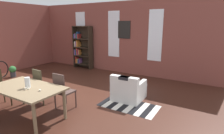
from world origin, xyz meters
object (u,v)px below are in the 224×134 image
Objects in this scene: dining_table at (26,91)px; dining_chair_far_right at (63,90)px; potted_plant_by_shelf at (13,71)px; armchair_white at (128,90)px; bookshelf_tall at (82,47)px; vase_on_table at (28,83)px; dining_chair_far_left at (42,85)px.

dining_chair_far_right reaches higher than dining_table.
dining_chair_far_right is 2.11× the size of potted_plant_by_shelf.
dining_table is 2.62m from armchair_white.
vase_on_table is at bearing -63.77° from bookshelf_tall.
dining_table is at bearing -180.00° from vase_on_table.
bookshelf_tall is 3.10m from potted_plant_by_shelf.
bookshelf_tall is 4.42× the size of potted_plant_by_shelf.
dining_table is at bearing -64.56° from bookshelf_tall.
dining_chair_far_right is (0.78, -0.00, 0.00)m from dining_chair_far_left.
vase_on_table is 0.25× the size of dining_chair_far_right.
dining_table is 7.25× the size of vase_on_table.
dining_chair_far_right reaches higher than armchair_white.
bookshelf_tall is at bearing 123.82° from dining_chair_far_right.
dining_chair_far_right is 0.48× the size of bookshelf_tall.
bookshelf_tall reaches higher than dining_chair_far_right.
dining_chair_far_left is 0.48× the size of bookshelf_tall.
dining_chair_far_right is 1.15× the size of armchair_white.
dining_chair_far_left is 4.14m from bookshelf_tall.
potted_plant_by_shelf is (-4.99, -0.35, -0.03)m from armchair_white.
bookshelf_tall is at bearing 114.77° from dining_chair_far_left.
potted_plant_by_shelf is (-3.48, 1.76, -0.41)m from dining_table.
dining_chair_far_left is 1.00× the size of dining_chair_far_right.
vase_on_table is at bearing -113.32° from dining_chair_far_right.
bookshelf_tall reaches higher than vase_on_table.
armchair_white is 1.83× the size of potted_plant_by_shelf.
bookshelf_tall is at bearing 147.20° from armchair_white.
vase_on_table reaches higher than dining_chair_far_right.
bookshelf_tall reaches higher than dining_table.
dining_table is 0.83m from dining_chair_far_left.
dining_chair_far_right is at bearing -0.02° from dining_chair_far_left.
dining_table is at bearing -26.82° from potted_plant_by_shelf.
armchair_white is (1.12, 1.40, -0.23)m from dining_chair_far_right.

